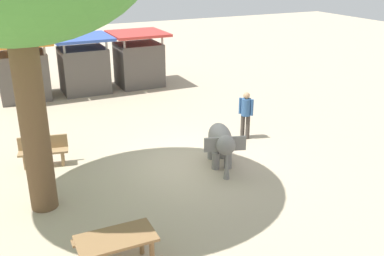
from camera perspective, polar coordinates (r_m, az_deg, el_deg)
ground_plane at (r=13.05m, az=0.17°, el=-4.83°), size 60.00×60.00×0.00m
elephant at (r=12.72m, az=3.79°, el=-1.75°), size 1.29×1.76×1.22m
person_handler at (r=14.73m, az=7.00°, el=2.11°), size 0.35×0.42×1.62m
wooden_bench at (r=13.59m, az=-18.72°, el=-2.75°), size 1.45×0.67×0.88m
picnic_table_near at (r=8.83m, az=-9.76°, el=-14.79°), size 1.51×1.49×0.78m
market_stall_orange at (r=20.19m, az=-21.12°, el=6.65°), size 2.50×2.50×2.52m
market_stall_blue at (r=20.51m, az=-13.87°, el=7.68°), size 2.50×2.50×2.52m
market_stall_red at (r=21.16m, az=-6.92°, el=8.54°), size 2.50×2.50×2.52m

